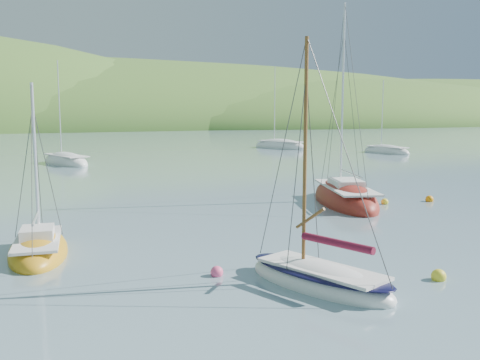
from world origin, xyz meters
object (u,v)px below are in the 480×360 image
object	(u,v)px
sloop_red	(345,200)
distant_sloop_d	(386,152)
distant_sloop_b	(280,147)
daysailer_white	(319,279)
distant_sloop_a	(66,162)
sailboat_yellow	(39,250)

from	to	relation	value
sloop_red	distant_sloop_d	distance (m)	37.77
distant_sloop_b	distant_sloop_d	world-z (taller)	distant_sloop_b
distant_sloop_d	daysailer_white	bearing A→B (deg)	-141.56
daysailer_white	distant_sloop_a	world-z (taller)	distant_sloop_a
distant_sloop_d	distant_sloop_b	bearing A→B (deg)	112.75
daysailer_white	distant_sloop_b	size ratio (longest dim) A/B	0.67
distant_sloop_b	distant_sloop_d	size ratio (longest dim) A/B	1.25
sailboat_yellow	distant_sloop_a	world-z (taller)	distant_sloop_a
sailboat_yellow	distant_sloop_a	distance (m)	34.78
daysailer_white	sailboat_yellow	xyz separation A→B (m)	(-8.09, 6.97, -0.03)
daysailer_white	distant_sloop_d	distance (m)	52.79
sloop_red	distant_sloop_a	size ratio (longest dim) A/B	1.12
daysailer_white	distant_sloop_a	xyz separation A→B (m)	(-4.98, 41.61, -0.01)
sloop_red	distant_sloop_b	xyz separation A→B (m)	(15.61, 41.14, -0.03)
sloop_red	distant_sloop_d	world-z (taller)	sloop_red
daysailer_white	sloop_red	bearing A→B (deg)	32.56
daysailer_white	distant_sloop_a	size ratio (longest dim) A/B	0.74
daysailer_white	distant_sloop_d	world-z (taller)	distant_sloop_d
distant_sloop_a	sloop_red	bearing A→B (deg)	-85.70
distant_sloop_a	distant_sloop_b	distance (m)	31.62
sloop_red	sailboat_yellow	world-z (taller)	sloop_red
sailboat_yellow	distant_sloop_d	world-z (taller)	distant_sloop_d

